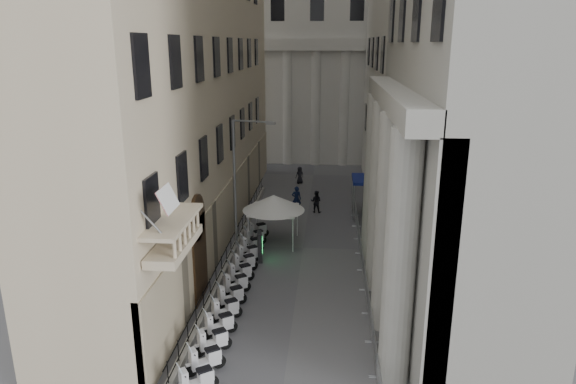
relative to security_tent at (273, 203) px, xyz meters
name	(u,v)px	position (x,y,z in m)	size (l,w,h in m)	color
far_building	(318,22)	(2.02, 28.00, 12.24)	(22.00, 10.00, 30.00)	beige
iron_fence	(234,253)	(-2.28, -2.00, -2.76)	(0.30, 28.00, 1.40)	black
blue_awning	(362,216)	(6.17, 6.00, -2.76)	(1.60, 3.00, 3.00)	navy
flag	(181,384)	(-1.98, -15.00, -2.76)	(1.00, 1.40, 8.20)	#9E0C11
scooter_1	(206,372)	(-1.17, -14.16, -2.76)	(0.56, 1.40, 1.50)	silver
scooter_2	(213,353)	(-1.17, -12.82, -2.76)	(0.56, 1.40, 1.50)	silver
scooter_3	(220,335)	(-1.17, -11.47, -2.76)	(0.56, 1.40, 1.50)	silver
scooter_4	(226,320)	(-1.17, -10.12, -2.76)	(0.56, 1.40, 1.50)	silver
scooter_5	(231,306)	(-1.17, -8.78, -2.76)	(0.56, 1.40, 1.50)	silver
scooter_6	(236,294)	(-1.17, -7.43, -2.76)	(0.56, 1.40, 1.50)	silver
scooter_7	(240,282)	(-1.17, -6.09, -2.76)	(0.56, 1.40, 1.50)	silver
scooter_8	(244,272)	(-1.17, -4.74, -2.76)	(0.56, 1.40, 1.50)	silver
scooter_9	(248,263)	(-1.17, -3.39, -2.76)	(0.56, 1.40, 1.50)	silver
scooter_10	(251,254)	(-1.17, -2.05, -2.76)	(0.56, 1.40, 1.50)	silver
scooter_11	(254,246)	(-1.17, -0.70, -2.76)	(0.56, 1.40, 1.50)	silver
scooter_12	(257,238)	(-1.17, 0.64, -2.76)	(0.56, 1.40, 1.50)	silver
barrier_1	(374,359)	(5.67, -12.72, -2.76)	(0.60, 2.40, 1.10)	#AFB2B7
barrier_2	(370,327)	(5.67, -10.22, -2.76)	(0.60, 2.40, 1.10)	#AFB2B7
barrier_3	(366,302)	(5.67, -7.72, -2.76)	(0.60, 2.40, 1.10)	#AFB2B7
barrier_4	(363,280)	(5.67, -5.22, -2.76)	(0.60, 2.40, 1.10)	#AFB2B7
barrier_5	(361,262)	(5.67, -2.72, -2.76)	(0.60, 2.40, 1.10)	#AFB2B7
barrier_6	(359,246)	(5.67, -0.22, -2.76)	(0.60, 2.40, 1.10)	#AFB2B7
barrier_7	(357,233)	(5.67, 2.28, -2.76)	(0.60, 2.40, 1.10)	#AFB2B7
barrier_8	(356,221)	(5.67, 4.78, -2.76)	(0.60, 2.40, 1.10)	#AFB2B7
security_tent	(273,203)	(0.00, 0.00, 0.00)	(4.06, 4.06, 3.30)	silver
street_lamp	(240,175)	(-1.85, -1.67, 2.26)	(2.70, 0.78, 8.40)	gray
info_kiosk	(260,247)	(-0.47, -3.06, -1.83)	(0.43, 0.90, 1.83)	black
pedestrian_a	(296,199)	(1.10, 6.69, -1.74)	(0.74, 0.49, 2.03)	black
pedestrian_b	(316,202)	(2.64, 6.54, -1.88)	(0.86, 0.67, 1.76)	black
pedestrian_c	(300,175)	(0.85, 15.04, -1.95)	(0.79, 0.51, 1.61)	black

